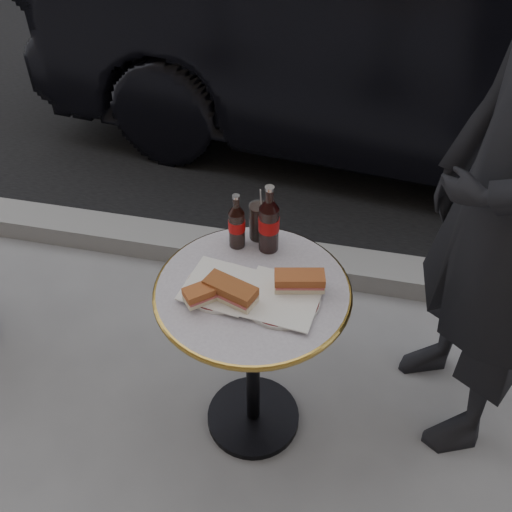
% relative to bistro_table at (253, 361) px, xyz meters
% --- Properties ---
extents(ground, '(80.00, 80.00, 0.00)m').
position_rel_bistro_table_xyz_m(ground, '(0.00, 0.00, -0.37)').
color(ground, gray).
rests_on(ground, ground).
extents(asphalt_road, '(40.00, 8.00, 0.00)m').
position_rel_bistro_table_xyz_m(asphalt_road, '(0.00, 5.00, -0.36)').
color(asphalt_road, black).
rests_on(asphalt_road, ground).
extents(curb, '(40.00, 0.20, 0.12)m').
position_rel_bistro_table_xyz_m(curb, '(0.00, 0.90, -0.32)').
color(curb, gray).
rests_on(curb, ground).
extents(bistro_table, '(0.62, 0.62, 0.73)m').
position_rel_bistro_table_xyz_m(bistro_table, '(0.00, 0.00, 0.00)').
color(bistro_table, '#BAB2C4').
rests_on(bistro_table, ground).
extents(plate_left, '(0.28, 0.28, 0.01)m').
position_rel_bistro_table_xyz_m(plate_left, '(-0.10, -0.03, 0.37)').
color(plate_left, white).
rests_on(plate_left, bistro_table).
extents(plate_right, '(0.29, 0.29, 0.01)m').
position_rel_bistro_table_xyz_m(plate_right, '(0.10, -0.04, 0.37)').
color(plate_right, silver).
rests_on(plate_right, bistro_table).
extents(sandwich_left_a, '(0.14, 0.14, 0.05)m').
position_rel_bistro_table_xyz_m(sandwich_left_a, '(-0.12, -0.09, 0.40)').
color(sandwich_left_a, '#AB562B').
rests_on(sandwich_left_a, plate_left).
extents(sandwich_left_b, '(0.18, 0.12, 0.06)m').
position_rel_bistro_table_xyz_m(sandwich_left_b, '(-0.05, -0.07, 0.41)').
color(sandwich_left_b, brown).
rests_on(sandwich_left_b, plate_left).
extents(sandwich_right, '(0.16, 0.10, 0.05)m').
position_rel_bistro_table_xyz_m(sandwich_right, '(0.14, 0.02, 0.41)').
color(sandwich_right, '#A8542A').
rests_on(sandwich_right, plate_right).
extents(cola_bottle_left, '(0.07, 0.07, 0.20)m').
position_rel_bistro_table_xyz_m(cola_bottle_left, '(-0.10, 0.19, 0.47)').
color(cola_bottle_left, black).
rests_on(cola_bottle_left, bistro_table).
extents(cola_bottle_right, '(0.08, 0.08, 0.25)m').
position_rel_bistro_table_xyz_m(cola_bottle_right, '(0.01, 0.19, 0.49)').
color(cola_bottle_right, black).
rests_on(cola_bottle_right, bistro_table).
extents(cola_glass, '(0.07, 0.07, 0.14)m').
position_rel_bistro_table_xyz_m(cola_glass, '(-0.03, 0.24, 0.43)').
color(cola_glass, black).
rests_on(cola_glass, bistro_table).
extents(parked_car, '(2.02, 4.60, 1.46)m').
position_rel_bistro_table_xyz_m(parked_car, '(0.47, 2.27, 0.37)').
color(parked_car, black).
rests_on(parked_car, ground).
extents(pedestrian, '(0.69, 0.83, 1.95)m').
position_rel_bistro_table_xyz_m(pedestrian, '(0.73, 0.24, 0.61)').
color(pedestrian, black).
rests_on(pedestrian, ground).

